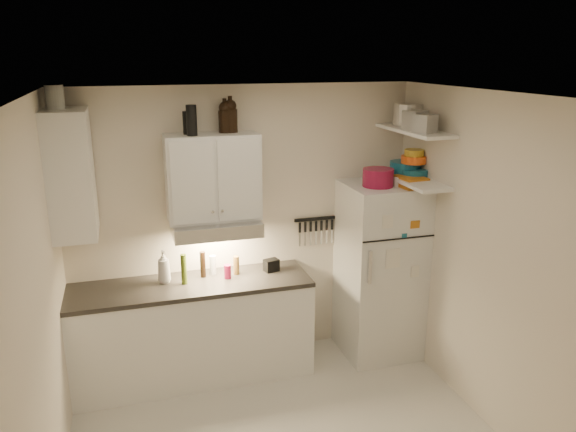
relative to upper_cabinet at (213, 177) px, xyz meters
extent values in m
cube|color=white|center=(0.30, -1.33, 0.78)|extent=(3.20, 3.00, 0.02)
cube|color=beige|center=(0.30, 0.18, -0.53)|extent=(3.20, 0.02, 2.60)
cube|color=beige|center=(-1.31, -1.33, -0.53)|extent=(0.02, 3.00, 2.60)
cube|color=beige|center=(1.91, -1.33, -0.53)|extent=(0.02, 3.00, 2.60)
cube|color=white|center=(-0.25, -0.14, -1.39)|extent=(2.10, 0.60, 0.88)
cube|color=#2C2926|center=(-0.25, -0.14, -0.93)|extent=(2.10, 0.62, 0.04)
cube|color=white|center=(0.00, 0.00, 0.00)|extent=(0.80, 0.33, 0.75)
cube|color=white|center=(-1.14, -0.14, 0.12)|extent=(0.33, 0.55, 1.00)
cube|color=silver|center=(0.00, -0.06, -0.44)|extent=(0.76, 0.46, 0.12)
cube|color=white|center=(1.55, -0.18, -0.98)|extent=(0.70, 0.68, 1.70)
cube|color=white|center=(1.75, -0.31, 0.38)|extent=(0.30, 0.95, 0.03)
cube|color=white|center=(1.75, -0.31, -0.07)|extent=(0.30, 0.95, 0.03)
cube|color=black|center=(1.00, 0.15, -0.51)|extent=(0.42, 0.02, 0.03)
cylinder|color=maroon|center=(1.46, -0.24, -0.04)|extent=(0.32, 0.32, 0.16)
cube|color=#C56F18|center=(1.73, -0.33, -0.08)|extent=(0.25, 0.30, 0.09)
cylinder|color=silver|center=(1.61, -0.30, -0.08)|extent=(0.06, 0.06, 0.09)
cylinder|color=silver|center=(1.80, -0.08, 0.49)|extent=(0.33, 0.33, 0.20)
cube|color=#AAAAAD|center=(1.71, -0.38, 0.48)|extent=(0.21, 0.21, 0.17)
cube|color=#AAAAAD|center=(1.71, -0.56, 0.47)|extent=(0.20, 0.20, 0.15)
cylinder|color=#155C77|center=(1.78, -0.13, 0.01)|extent=(0.29, 0.29, 0.11)
cylinder|color=#F85C17|center=(1.81, -0.22, 0.10)|extent=(0.23, 0.23, 0.07)
cylinder|color=gold|center=(1.81, -0.22, 0.16)|extent=(0.18, 0.18, 0.06)
cylinder|color=#155C77|center=(1.82, -0.24, -0.02)|extent=(0.31, 0.31, 0.06)
cylinder|color=black|center=(-0.17, -0.07, 0.50)|extent=(0.11, 0.11, 0.25)
cylinder|color=black|center=(-0.20, 0.03, 0.47)|extent=(0.08, 0.08, 0.19)
cylinder|color=silver|center=(-1.19, -0.14, 0.72)|extent=(0.14, 0.14, 0.18)
imported|color=white|center=(-0.47, -0.05, -0.74)|extent=(0.15, 0.15, 0.32)
cylinder|color=brown|center=(0.18, -0.04, -0.82)|extent=(0.06, 0.06, 0.17)
cylinder|color=#4A6018|center=(-0.30, -0.13, -0.77)|extent=(0.05, 0.05, 0.27)
cylinder|color=black|center=(-0.12, -0.02, -0.79)|extent=(0.05, 0.05, 0.24)
cylinder|color=silver|center=(-0.03, 0.02, -0.82)|extent=(0.06, 0.06, 0.18)
cylinder|color=maroon|center=(0.08, -0.12, -0.84)|extent=(0.07, 0.07, 0.13)
cube|color=black|center=(0.50, -0.06, -0.85)|extent=(0.15, 0.12, 0.11)
camera|label=1|loc=(-0.73, -4.74, 1.04)|focal=35.00mm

